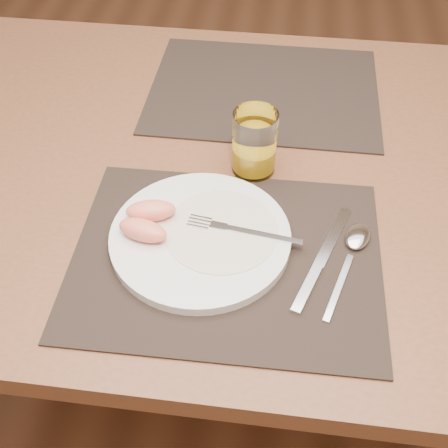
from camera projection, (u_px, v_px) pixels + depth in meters
ground at (234, 372)px, 1.52m from camera, size 5.00×5.00×0.00m
table at (239, 195)px, 1.04m from camera, size 1.40×0.90×0.75m
placemat_near at (227, 257)px, 0.82m from camera, size 0.46×0.36×0.00m
placemat_far at (264, 90)px, 1.12m from camera, size 0.45×0.35×0.00m
plate at (200, 237)px, 0.84m from camera, size 0.27×0.27×0.02m
plate_dressing at (221, 230)px, 0.83m from camera, size 0.17×0.17×0.00m
fork at (234, 229)px, 0.83m from camera, size 0.18×0.04×0.00m
knife at (318, 266)px, 0.81m from camera, size 0.09×0.21×0.01m
spoon at (355, 243)px, 0.83m from camera, size 0.08×0.19×0.01m
juice_glass at (254, 145)px, 0.92m from camera, size 0.07×0.07×0.11m
grapefruit_wedges at (147, 220)px, 0.83m from camera, size 0.08×0.09×0.03m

